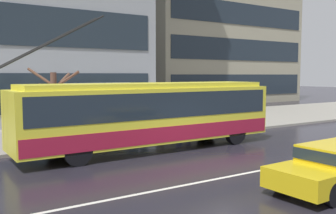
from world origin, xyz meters
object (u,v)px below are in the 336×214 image
Objects in this scene: bus_shelter at (100,97)px; pedestrian_at_shelter at (190,104)px; pedestrian_approaching_curb at (179,113)px; street_tree_bare at (54,100)px; trolleybus at (152,113)px.

bus_shelter is 4.70m from pedestrian_at_shelter.
bus_shelter is 1.86× the size of pedestrian_at_shelter.
bus_shelter is 4.62m from pedestrian_approaching_curb.
street_tree_bare is at bearing 173.69° from bus_shelter.
pedestrian_at_shelter is at bearing -14.33° from street_tree_bare.
street_tree_bare is (-3.09, 3.78, 0.45)m from trolleybus.
bus_shelter is at bearing -6.31° from street_tree_bare.
bus_shelter is at bearing 161.88° from pedestrian_at_shelter.
trolleybus is 3.69m from bus_shelter.
street_tree_bare is (-6.65, 1.70, 0.34)m from pedestrian_at_shelter.
pedestrian_at_shelter is at bearing -92.36° from pedestrian_approaching_curb.
pedestrian_approaching_curb is 6.78m from street_tree_bare.
trolleybus is 4.91m from street_tree_bare.
trolleybus reaches higher than bus_shelter.
bus_shelter reaches higher than pedestrian_approaching_curb.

